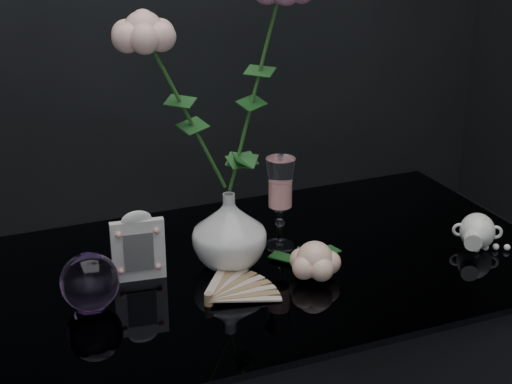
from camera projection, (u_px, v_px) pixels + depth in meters
name	position (u px, v px, depth m)	size (l,w,h in m)	color
vase	(229.00, 230.00, 1.33)	(0.13, 0.13, 0.13)	silver
wine_glass	(280.00, 204.00, 1.39)	(0.05, 0.05, 0.17)	white
picture_frame	(138.00, 245.00, 1.29)	(0.09, 0.07, 0.12)	white
paperweight	(90.00, 282.00, 1.21)	(0.09, 0.09, 0.09)	#9A6FB5
paper_fan	(209.00, 298.00, 1.23)	(0.23, 0.18, 0.02)	beige
loose_rose	(315.00, 260.00, 1.30)	(0.15, 0.19, 0.06)	#FFC0A4
pearl_jar	(477.00, 229.00, 1.42)	(0.22, 0.23, 0.07)	white
roses	(222.00, 79.00, 1.23)	(0.31, 0.11, 0.43)	#FFB9AD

